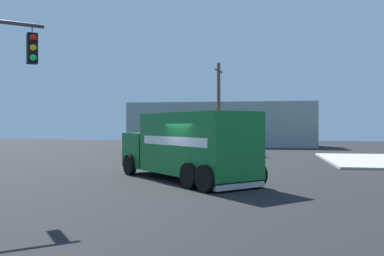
% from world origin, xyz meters
% --- Properties ---
extents(ground_plane, '(100.00, 100.00, 0.00)m').
position_xyz_m(ground_plane, '(0.00, 0.00, 0.00)').
color(ground_plane, black).
extents(delivery_truck, '(7.30, 7.47, 2.96)m').
position_xyz_m(delivery_truck, '(-0.45, 1.14, 1.53)').
color(delivery_truck, '#146B2D').
rests_on(delivery_truck, ground).
extents(utility_pole, '(0.43, 2.19, 7.99)m').
position_xyz_m(utility_pole, '(-1.16, 20.03, 4.13)').
color(utility_pole, brown).
rests_on(utility_pole, ground).
extents(building_backdrop, '(21.14, 6.00, 5.02)m').
position_xyz_m(building_backdrop, '(-2.10, 31.40, 2.51)').
color(building_backdrop, gray).
rests_on(building_backdrop, ground).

